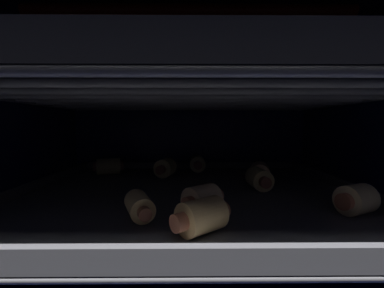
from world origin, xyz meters
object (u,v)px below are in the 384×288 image
(oven_rack_upper, at_px, (192,100))
(pig_in_blanket_upper_1, at_px, (261,92))
(pig_in_blanket_upper_0, at_px, (164,80))
(pig_in_blanket_lower_7, at_px, (111,166))
(pig_in_blanket_upper_2, at_px, (123,45))
(pig_in_blanket_upper_6, at_px, (84,69))
(pig_in_blanket_upper_3, at_px, (236,70))
(pig_in_blanket_lower_0, at_px, (199,164))
(pig_in_blanket_lower_2, at_px, (143,206))
(pig_in_blanket_lower_3, at_px, (205,200))
(baking_tray_lower, at_px, (192,192))
(baking_tray_upper, at_px, (192,92))
(pig_in_blanket_lower_8, at_px, (206,216))
(pig_in_blanket_lower_6, at_px, (262,173))
(pig_in_blanket_upper_4, at_px, (311,87))
(heating_element, at_px, (192,20))
(oven_rack_lower, at_px, (192,198))
(pig_in_blanket_lower_1, at_px, (262,179))
(pig_in_blanket_lower_4, at_px, (359,199))
(pig_in_blanket_lower_5, at_px, (167,168))

(oven_rack_upper, relative_size, pig_in_blanket_upper_1, 10.92)
(pig_in_blanket_upper_0, bearing_deg, pig_in_blanket_lower_7, 133.52)
(pig_in_blanket_upper_2, bearing_deg, pig_in_blanket_upper_6, 126.21)
(pig_in_blanket_upper_3, bearing_deg, pig_in_blanket_lower_0, 98.92)
(pig_in_blanket_lower_2, distance_m, pig_in_blanket_upper_2, 0.15)
(pig_in_blanket_lower_3, distance_m, pig_in_blanket_upper_0, 0.18)
(baking_tray_lower, height_order, pig_in_blanket_lower_0, pig_in_blanket_lower_0)
(pig_in_blanket_lower_7, bearing_deg, pig_in_blanket_lower_0, 9.96)
(pig_in_blanket_lower_7, height_order, oven_rack_upper, oven_rack_upper)
(pig_in_blanket_lower_0, height_order, baking_tray_upper, baking_tray_upper)
(baking_tray_lower, bearing_deg, pig_in_blanket_upper_2, -110.34)
(pig_in_blanket_lower_3, xyz_separation_m, pig_in_blanket_upper_1, (0.11, 0.21, 0.14))
(pig_in_blanket_lower_8, distance_m, pig_in_blanket_upper_1, 0.32)
(pig_in_blanket_lower_2, height_order, pig_in_blanket_lower_6, pig_in_blanket_lower_6)
(pig_in_blanket_lower_2, bearing_deg, pig_in_blanket_upper_6, 147.54)
(pig_in_blanket_upper_4, bearing_deg, pig_in_blanket_lower_3, -139.03)
(heating_element, distance_m, pig_in_blanket_upper_2, 0.18)
(baking_tray_lower, distance_m, pig_in_blanket_lower_3, 0.10)
(pig_in_blanket_lower_6, height_order, pig_in_blanket_upper_4, pig_in_blanket_upper_4)
(pig_in_blanket_lower_0, xyz_separation_m, pig_in_blanket_lower_3, (-0.00, -0.24, 0.00))
(baking_tray_lower, xyz_separation_m, pig_in_blanket_lower_8, (0.01, -0.14, 0.02))
(pig_in_blanket_upper_1, height_order, pig_in_blanket_upper_6, pig_in_blanket_upper_6)
(oven_rack_lower, height_order, pig_in_blanket_upper_2, pig_in_blanket_upper_2)
(pig_in_blanket_lower_1, relative_size, pig_in_blanket_upper_2, 1.20)
(pig_in_blanket_upper_4, bearing_deg, pig_in_blanket_lower_8, -132.03)
(heating_element, bearing_deg, pig_in_blanket_upper_2, -110.34)
(pig_in_blanket_lower_4, relative_size, baking_tray_upper, 0.10)
(pig_in_blanket_lower_5, bearing_deg, oven_rack_lower, -65.49)
(pig_in_blanket_lower_6, relative_size, oven_rack_upper, 0.12)
(oven_rack_upper, distance_m, pig_in_blanket_upper_2, 0.16)
(heating_element, xyz_separation_m, pig_in_blanket_lower_5, (-0.04, 0.10, -0.22))
(pig_in_blanket_lower_6, height_order, pig_in_blanket_upper_6, pig_in_blanket_upper_6)
(pig_in_blanket_lower_6, xyz_separation_m, pig_in_blanket_upper_2, (-0.17, -0.20, 0.14))
(pig_in_blanket_lower_2, xyz_separation_m, pig_in_blanket_upper_4, (0.24, 0.17, 0.14))
(pig_in_blanket_lower_8, distance_m, pig_in_blanket_upper_0, 0.20)
(pig_in_blanket_lower_0, relative_size, baking_tray_upper, 0.11)
(pig_in_blanket_lower_2, relative_size, pig_in_blanket_upper_2, 1.25)
(pig_in_blanket_lower_1, height_order, pig_in_blanket_lower_7, same)
(baking_tray_lower, distance_m, oven_rack_upper, 0.13)
(baking_tray_lower, distance_m, pig_in_blanket_lower_2, 0.12)
(oven_rack_lower, relative_size, pig_in_blanket_lower_2, 8.09)
(heating_element, height_order, pig_in_blanket_lower_5, heating_element)
(oven_rack_lower, height_order, pig_in_blanket_lower_8, pig_in_blanket_lower_8)
(pig_in_blanket_lower_4, relative_size, pig_in_blanket_upper_3, 0.97)
(oven_rack_lower, relative_size, baking_tray_lower, 1.07)
(pig_in_blanket_upper_4, bearing_deg, heating_element, -161.99)
(pig_in_blanket_lower_4, height_order, pig_in_blanket_lower_6, same)
(pig_in_blanket_lower_3, height_order, pig_in_blanket_lower_6, pig_in_blanket_lower_6)
(pig_in_blanket_lower_1, relative_size, pig_in_blanket_lower_5, 1.01)
(pig_in_blanket_lower_0, bearing_deg, pig_in_blanket_upper_3, -81.08)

